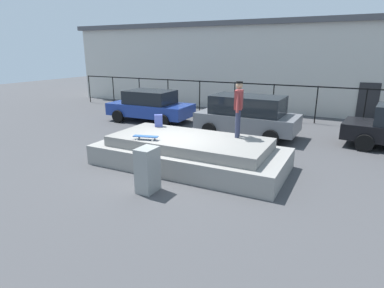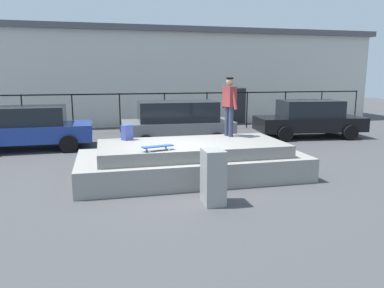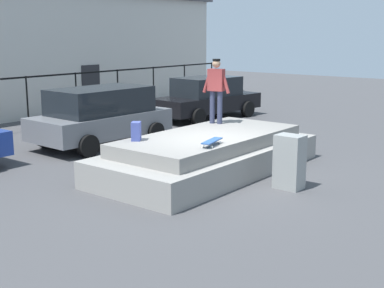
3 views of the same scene
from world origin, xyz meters
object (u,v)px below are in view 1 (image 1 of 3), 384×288
(car_grey_hatchback_mid, at_px, (247,115))
(utility_box, at_px, (147,170))
(skateboarder, at_px, (239,105))
(backpack, at_px, (158,121))
(car_blue_sedan_near, at_px, (150,106))
(skateboard, at_px, (146,137))

(car_grey_hatchback_mid, relative_size, utility_box, 3.61)
(skateboarder, xyz_separation_m, backpack, (-3.02, 0.07, -0.79))
(utility_box, bearing_deg, backpack, 118.46)
(backpack, distance_m, car_blue_sedan_near, 5.37)
(backpack, relative_size, utility_box, 0.36)
(skateboarder, bearing_deg, utility_box, -114.92)
(skateboard, height_order, backpack, backpack)
(backpack, relative_size, car_grey_hatchback_mid, 0.10)
(skateboard, distance_m, car_grey_hatchback_mid, 5.57)
(skateboard, height_order, car_grey_hatchback_mid, car_grey_hatchback_mid)
(skateboard, height_order, car_blue_sedan_near, car_blue_sedan_near)
(skateboard, bearing_deg, backpack, 110.08)
(utility_box, bearing_deg, car_blue_sedan_near, 124.27)
(car_blue_sedan_near, relative_size, car_grey_hatchback_mid, 1.01)
(car_blue_sedan_near, relative_size, utility_box, 3.66)
(backpack, height_order, utility_box, backpack)
(skateboard, xyz_separation_m, car_blue_sedan_near, (-3.87, 5.97, -0.22))
(skateboard, xyz_separation_m, car_grey_hatchback_mid, (1.56, 5.34, -0.12))
(skateboarder, height_order, car_blue_sedan_near, skateboarder)
(skateboarder, distance_m, utility_box, 3.59)
(car_blue_sedan_near, xyz_separation_m, utility_box, (4.87, -7.35, -0.23))
(backpack, bearing_deg, skateboarder, 143.12)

